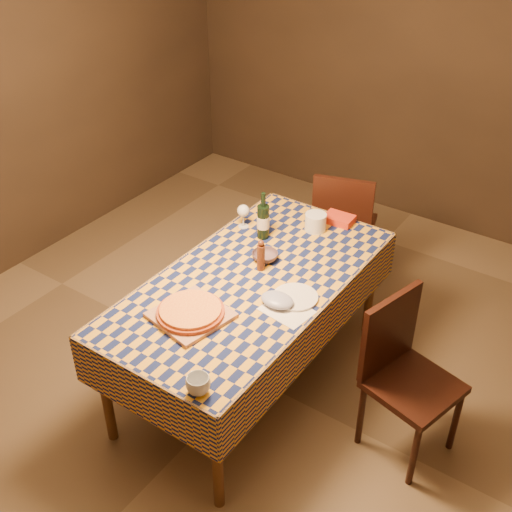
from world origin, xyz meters
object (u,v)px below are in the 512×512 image
at_px(cutting_board, 191,315).
at_px(white_plate, 295,297).
at_px(chair_right, 403,368).
at_px(dining_table, 251,290).
at_px(bowl, 265,256).
at_px(wine_bottle, 263,221).
at_px(chair_far, 343,223).
at_px(pizza, 191,311).

relative_size(cutting_board, white_plate, 1.43).
bearing_deg(cutting_board, chair_right, 28.37).
relative_size(dining_table, white_plate, 7.44).
xyz_separation_m(bowl, wine_bottle, (-0.15, 0.20, 0.09)).
relative_size(bowl, chair_right, 0.16).
bearing_deg(chair_far, wine_bottle, -100.39).
bearing_deg(wine_bottle, white_plate, -40.17).
height_order(cutting_board, chair_right, chair_right).
bearing_deg(bowl, white_plate, -31.97).
bearing_deg(wine_bottle, pizza, -81.50).
distance_m(pizza, white_plate, 0.57).
xyz_separation_m(bowl, chair_far, (-0.00, 1.01, -0.27)).
distance_m(cutting_board, pizza, 0.03).
xyz_separation_m(white_plate, chair_far, (-0.34, 1.23, -0.25)).
bearing_deg(wine_bottle, dining_table, -64.54).
bearing_deg(dining_table, pizza, -98.35).
bearing_deg(white_plate, cutting_board, -129.36).
distance_m(pizza, chair_far, 1.69).
height_order(cutting_board, wine_bottle, wine_bottle).
distance_m(cutting_board, wine_bottle, 0.87).
height_order(dining_table, chair_right, chair_right).
xyz_separation_m(pizza, bowl, (0.02, 0.66, -0.02)).
distance_m(wine_bottle, chair_far, 0.90).
bearing_deg(dining_table, wine_bottle, 115.46).
relative_size(dining_table, wine_bottle, 6.00).
height_order(pizza, white_plate, pizza).
height_order(white_plate, chair_right, chair_right).
height_order(bowl, white_plate, bowl).
height_order(pizza, chair_right, chair_right).
xyz_separation_m(dining_table, cutting_board, (-0.07, -0.45, 0.09)).
bearing_deg(chair_right, cutting_board, -151.63).
relative_size(pizza, chair_far, 0.49).
xyz_separation_m(chair_far, chair_right, (0.96, -1.14, 0.00)).
height_order(cutting_board, pizza, pizza).
height_order(wine_bottle, chair_far, wine_bottle).
height_order(wine_bottle, white_plate, wine_bottle).
relative_size(dining_table, bowl, 12.02).
relative_size(cutting_board, pizza, 0.78).
relative_size(wine_bottle, chair_right, 0.33).
distance_m(wine_bottle, chair_right, 1.22).
bearing_deg(white_plate, chair_far, 105.62).
bearing_deg(bowl, dining_table, -77.84).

